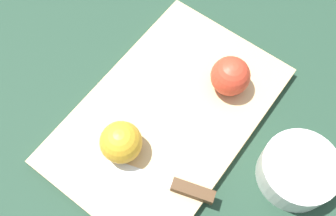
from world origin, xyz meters
name	(u,v)px	position (x,y,z in m)	size (l,w,h in m)	color
ground_plane	(168,118)	(0.00, 0.00, 0.00)	(4.00, 4.00, 0.00)	#1E3828
cutting_board	(168,115)	(0.00, 0.00, 0.01)	(0.41, 0.26, 0.02)	tan
apple_half_left	(230,76)	(-0.10, 0.05, 0.05)	(0.07, 0.07, 0.07)	red
apple_half_right	(121,142)	(0.09, -0.02, 0.05)	(0.07, 0.07, 0.07)	gold
knife	(183,188)	(0.09, 0.10, 0.03)	(0.07, 0.17, 0.02)	silver
bowl	(298,170)	(-0.04, 0.22, 0.03)	(0.12, 0.12, 0.05)	silver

